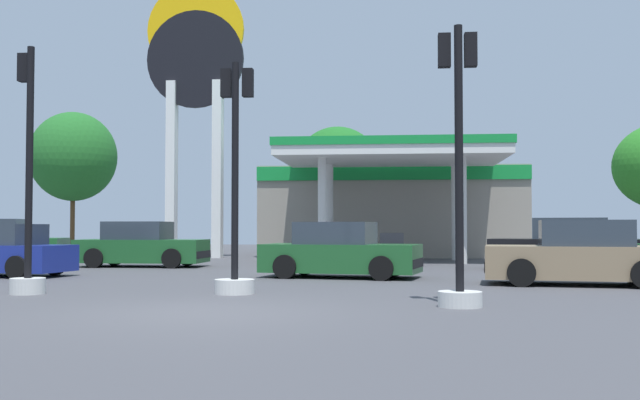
# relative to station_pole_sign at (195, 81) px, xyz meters

# --- Properties ---
(ground_plane) EXTENTS (90.00, 90.00, 0.00)m
(ground_plane) POSITION_rel_station_pole_sign_xyz_m (5.67, -20.16, -7.71)
(ground_plane) COLOR #47474C
(ground_plane) RESTS_ON ground
(gas_station) EXTENTS (11.69, 12.59, 4.53)m
(gas_station) POSITION_rel_station_pole_sign_xyz_m (8.53, 3.02, -5.51)
(gas_station) COLOR gray
(gas_station) RESTS_ON ground
(station_pole_sign) EXTENTS (4.28, 0.56, 12.09)m
(station_pole_sign) POSITION_rel_station_pole_sign_xyz_m (0.00, 0.00, 0.00)
(station_pole_sign) COLOR white
(station_pole_sign) RESTS_ON ground
(car_0) EXTENTS (4.25, 1.99, 1.51)m
(car_0) POSITION_rel_station_pole_sign_xyz_m (0.20, -7.32, -7.02)
(car_0) COLOR black
(car_0) RESTS_ON ground
(car_1) EXTENTS (4.32, 2.44, 1.46)m
(car_1) POSITION_rel_station_pole_sign_xyz_m (7.20, -12.04, -7.05)
(car_1) COLOR black
(car_1) RESTS_ON ground
(car_3) EXTENTS (4.80, 2.92, 1.60)m
(car_3) POSITION_rel_station_pole_sign_xyz_m (13.86, -8.10, -6.98)
(car_3) COLOR black
(car_3) RESTS_ON ground
(car_6) EXTENTS (4.35, 2.34, 1.48)m
(car_6) POSITION_rel_station_pole_sign_xyz_m (12.83, -14.03, -7.04)
(car_6) COLOR black
(car_6) RESTS_ON ground
(traffic_signal_0) EXTENTS (0.68, 0.70, 4.92)m
(traffic_signal_0) POSITION_rel_station_pole_sign_xyz_m (1.38, -17.43, -6.18)
(traffic_signal_0) COLOR silver
(traffic_signal_0) RESTS_ON ground
(traffic_signal_1) EXTENTS (0.73, 0.73, 4.70)m
(traffic_signal_1) POSITION_rel_station_pole_sign_xyz_m (9.69, -18.98, -5.90)
(traffic_signal_1) COLOR silver
(traffic_signal_1) RESTS_ON ground
(traffic_signal_3) EXTENTS (0.79, 0.79, 4.62)m
(traffic_signal_3) POSITION_rel_station_pole_sign_xyz_m (5.47, -16.98, -6.14)
(traffic_signal_3) COLOR silver
(traffic_signal_3) RESTS_ON ground
(tree_0) EXTENTS (4.75, 4.75, 7.72)m
(tree_0) POSITION_rel_station_pole_sign_xyz_m (-9.09, 8.03, -2.47)
(tree_0) COLOR brown
(tree_0) RESTS_ON ground
(tree_1) EXTENTS (4.61, 4.61, 6.73)m
(tree_1) POSITION_rel_station_pole_sign_xyz_m (5.61, 8.21, -3.22)
(tree_1) COLOR brown
(tree_1) RESTS_ON ground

